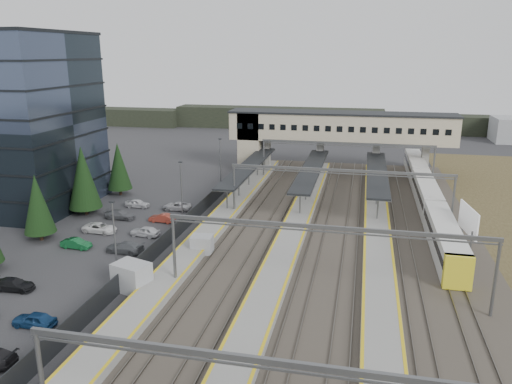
% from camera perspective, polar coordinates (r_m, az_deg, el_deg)
% --- Properties ---
extents(ground, '(220.00, 220.00, 0.00)m').
position_cam_1_polar(ground, '(55.35, -4.19, -7.24)').
color(ground, '#2B2B2D').
rests_on(ground, ground).
extents(conifer_row, '(4.42, 49.82, 9.50)m').
position_cam_1_polar(conifer_row, '(60.43, -25.84, -1.96)').
color(conifer_row, black).
rests_on(conifer_row, ground).
extents(car_park, '(10.58, 44.49, 1.27)m').
position_cam_1_polar(car_park, '(54.48, -20.37, -7.93)').
color(car_park, '#9D9DA2').
rests_on(car_park, ground).
extents(lampposts, '(0.50, 53.25, 8.07)m').
position_cam_1_polar(lampposts, '(57.62, -11.58, -2.00)').
color(lampposts, slate).
rests_on(lampposts, ground).
extents(fence, '(0.08, 90.00, 2.00)m').
position_cam_1_polar(fence, '(61.39, -8.72, -4.03)').
color(fence, '#26282B').
rests_on(fence, ground).
extents(relay_cabin_near, '(3.77, 3.22, 2.67)m').
position_cam_1_polar(relay_cabin_near, '(48.56, -14.01, -9.37)').
color(relay_cabin_near, '#9A9C9F').
rests_on(relay_cabin_near, ground).
extents(relay_cabin_far, '(2.51, 2.16, 2.12)m').
position_cam_1_polar(relay_cabin_far, '(55.51, -6.18, -6.04)').
color(relay_cabin_far, '#9A9C9F').
rests_on(relay_cabin_far, ground).
extents(rail_corridor, '(34.00, 90.00, 0.92)m').
position_cam_1_polar(rail_corridor, '(58.09, 6.14, -5.85)').
color(rail_corridor, '#3E3B30').
rests_on(rail_corridor, ground).
extents(canopies, '(23.10, 30.00, 3.28)m').
position_cam_1_polar(canopies, '(78.20, 6.33, 2.59)').
color(canopies, black).
rests_on(canopies, ground).
extents(footbridge, '(40.40, 6.40, 11.20)m').
position_cam_1_polar(footbridge, '(92.08, 7.87, 7.05)').
color(footbridge, tan).
rests_on(footbridge, ground).
extents(gantries, '(28.40, 62.28, 7.17)m').
position_cam_1_polar(gantries, '(54.14, 8.88, -1.17)').
color(gantries, slate).
rests_on(gantries, ground).
extents(train, '(2.63, 54.94, 3.31)m').
position_cam_1_polar(train, '(75.44, 18.92, -0.27)').
color(train, silver).
rests_on(train, ground).
extents(billboard, '(0.95, 6.06, 5.20)m').
position_cam_1_polar(billboard, '(59.95, 23.10, -3.12)').
color(billboard, slate).
rests_on(billboard, ground).
extents(treeline_far, '(170.00, 19.00, 7.00)m').
position_cam_1_polar(treeline_far, '(142.57, 16.02, 7.60)').
color(treeline_far, black).
rests_on(treeline_far, ground).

